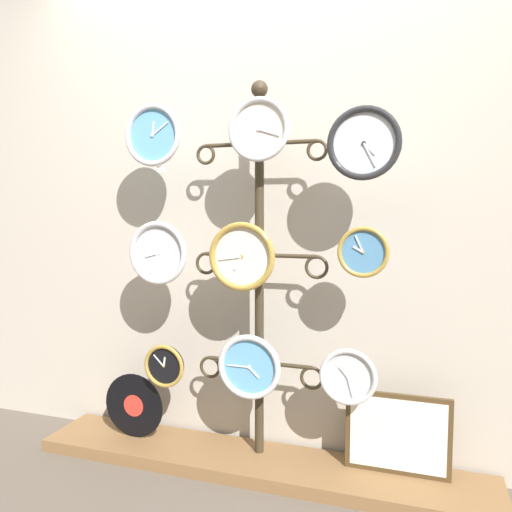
{
  "coord_description": "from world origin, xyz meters",
  "views": [
    {
      "loc": [
        0.73,
        -1.82,
        1.23
      ],
      "look_at": [
        0.0,
        0.36,
        1.03
      ],
      "focal_mm": 35.0,
      "sensor_mm": 36.0,
      "label": 1
    }
  ],
  "objects_px": {
    "display_stand": "(259,338)",
    "clock_middle_left": "(158,253)",
    "clock_top_right": "(364,143)",
    "picture_frame": "(398,434)",
    "clock_middle_right": "(363,252)",
    "clock_bottom_right": "(348,377)",
    "vinyl_record": "(134,406)",
    "clock_top_left": "(153,135)",
    "clock_bottom_center": "(249,367)",
    "clock_middle_center": "(242,257)",
    "clock_top_center": "(259,129)",
    "clock_bottom_left": "(165,366)"
  },
  "relations": [
    {
      "from": "display_stand",
      "to": "vinyl_record",
      "type": "height_order",
      "value": "display_stand"
    },
    {
      "from": "display_stand",
      "to": "clock_top_right",
      "type": "distance_m",
      "value": 1.02
    },
    {
      "from": "clock_middle_left",
      "to": "clock_middle_center",
      "type": "relative_size",
      "value": 0.97
    },
    {
      "from": "clock_bottom_center",
      "to": "vinyl_record",
      "type": "height_order",
      "value": "clock_bottom_center"
    },
    {
      "from": "clock_top_right",
      "to": "clock_bottom_left",
      "type": "relative_size",
      "value": 1.41
    },
    {
      "from": "vinyl_record",
      "to": "clock_top_right",
      "type": "bearing_deg",
      "value": -3.13
    },
    {
      "from": "clock_top_left",
      "to": "clock_top_right",
      "type": "bearing_deg",
      "value": -1.03
    },
    {
      "from": "clock_middle_left",
      "to": "vinyl_record",
      "type": "xyz_separation_m",
      "value": [
        -0.19,
        0.06,
        -0.8
      ]
    },
    {
      "from": "clock_bottom_center",
      "to": "picture_frame",
      "type": "relative_size",
      "value": 0.66
    },
    {
      "from": "clock_top_right",
      "to": "clock_middle_center",
      "type": "distance_m",
      "value": 0.72
    },
    {
      "from": "clock_top_left",
      "to": "clock_middle_left",
      "type": "distance_m",
      "value": 0.56
    },
    {
      "from": "clock_middle_right",
      "to": "clock_bottom_center",
      "type": "height_order",
      "value": "clock_middle_right"
    },
    {
      "from": "clock_top_left",
      "to": "vinyl_record",
      "type": "distance_m",
      "value": 1.38
    },
    {
      "from": "vinyl_record",
      "to": "clock_top_left",
      "type": "bearing_deg",
      "value": -15.25
    },
    {
      "from": "picture_frame",
      "to": "vinyl_record",
      "type": "bearing_deg",
      "value": -177.83
    },
    {
      "from": "clock_top_right",
      "to": "clock_bottom_center",
      "type": "relative_size",
      "value": 1.0
    },
    {
      "from": "clock_bottom_right",
      "to": "vinyl_record",
      "type": "bearing_deg",
      "value": 177.82
    },
    {
      "from": "picture_frame",
      "to": "display_stand",
      "type": "bearing_deg",
      "value": 179.65
    },
    {
      "from": "clock_bottom_center",
      "to": "picture_frame",
      "type": "height_order",
      "value": "clock_bottom_center"
    },
    {
      "from": "clock_middle_left",
      "to": "picture_frame",
      "type": "distance_m",
      "value": 1.38
    },
    {
      "from": "display_stand",
      "to": "clock_bottom_center",
      "type": "xyz_separation_m",
      "value": [
        -0.01,
        -0.11,
        -0.11
      ]
    },
    {
      "from": "clock_middle_center",
      "to": "clock_bottom_center",
      "type": "xyz_separation_m",
      "value": [
        0.04,
        -0.0,
        -0.51
      ]
    },
    {
      "from": "display_stand",
      "to": "clock_middle_center",
      "type": "xyz_separation_m",
      "value": [
        -0.05,
        -0.11,
        0.4
      ]
    },
    {
      "from": "vinyl_record",
      "to": "clock_bottom_center",
      "type": "bearing_deg",
      "value": -5.11
    },
    {
      "from": "clock_top_center",
      "to": "picture_frame",
      "type": "bearing_deg",
      "value": 9.96
    },
    {
      "from": "clock_middle_left",
      "to": "picture_frame",
      "type": "relative_size",
      "value": 0.67
    },
    {
      "from": "clock_middle_right",
      "to": "clock_middle_left",
      "type": "bearing_deg",
      "value": -179.34
    },
    {
      "from": "clock_middle_left",
      "to": "clock_bottom_center",
      "type": "bearing_deg",
      "value": 0.45
    },
    {
      "from": "display_stand",
      "to": "clock_middle_left",
      "type": "relative_size",
      "value": 5.95
    },
    {
      "from": "clock_top_center",
      "to": "vinyl_record",
      "type": "bearing_deg",
      "value": 175.29
    },
    {
      "from": "clock_middle_left",
      "to": "clock_middle_right",
      "type": "bearing_deg",
      "value": 0.66
    },
    {
      "from": "display_stand",
      "to": "clock_bottom_right",
      "type": "height_order",
      "value": "display_stand"
    },
    {
      "from": "clock_bottom_left",
      "to": "vinyl_record",
      "type": "height_order",
      "value": "clock_bottom_left"
    },
    {
      "from": "clock_middle_left",
      "to": "clock_middle_center",
      "type": "height_order",
      "value": "clock_middle_left"
    },
    {
      "from": "clock_top_left",
      "to": "picture_frame",
      "type": "distance_m",
      "value": 1.78
    },
    {
      "from": "clock_top_center",
      "to": "clock_bottom_left",
      "type": "bearing_deg",
      "value": 177.94
    },
    {
      "from": "clock_top_center",
      "to": "clock_middle_left",
      "type": "height_order",
      "value": "clock_top_center"
    },
    {
      "from": "clock_top_left",
      "to": "vinyl_record",
      "type": "height_order",
      "value": "clock_top_left"
    },
    {
      "from": "clock_top_right",
      "to": "clock_middle_right",
      "type": "relative_size",
      "value": 1.4
    },
    {
      "from": "clock_top_left",
      "to": "clock_middle_center",
      "type": "xyz_separation_m",
      "value": [
        0.45,
        -0.01,
        -0.57
      ]
    },
    {
      "from": "clock_bottom_right",
      "to": "clock_top_right",
      "type": "bearing_deg",
      "value": -22.37
    },
    {
      "from": "clock_middle_center",
      "to": "clock_middle_left",
      "type": "bearing_deg",
      "value": -179.44
    },
    {
      "from": "clock_top_right",
      "to": "picture_frame",
      "type": "bearing_deg",
      "value": 35.7
    },
    {
      "from": "clock_bottom_right",
      "to": "clock_middle_right",
      "type": "bearing_deg",
      "value": -9.24
    },
    {
      "from": "clock_bottom_left",
      "to": "vinyl_record",
      "type": "distance_m",
      "value": 0.32
    },
    {
      "from": "clock_top_left",
      "to": "picture_frame",
      "type": "relative_size",
      "value": 0.65
    },
    {
      "from": "clock_top_right",
      "to": "picture_frame",
      "type": "relative_size",
      "value": 0.67
    },
    {
      "from": "clock_top_left",
      "to": "clock_bottom_center",
      "type": "height_order",
      "value": "clock_top_left"
    },
    {
      "from": "clock_top_left",
      "to": "clock_bottom_center",
      "type": "relative_size",
      "value": 0.97
    },
    {
      "from": "clock_top_center",
      "to": "clock_middle_left",
      "type": "xyz_separation_m",
      "value": [
        -0.51,
        -0.0,
        -0.56
      ]
    }
  ]
}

